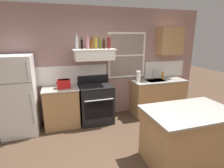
# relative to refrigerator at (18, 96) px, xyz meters

# --- Properties ---
(back_wall) EXTENTS (5.40, 0.11, 2.70)m
(back_wall) POSITION_rel_refrigerator_xyz_m (1.93, 0.39, 0.52)
(back_wall) COLOR gray
(back_wall) RESTS_ON ground_plane
(refrigerator) EXTENTS (0.70, 0.72, 1.67)m
(refrigerator) POSITION_rel_refrigerator_xyz_m (0.00, 0.00, 0.00)
(refrigerator) COLOR white
(refrigerator) RESTS_ON ground_plane
(counter_left_of_stove) EXTENTS (0.79, 0.63, 0.91)m
(counter_left_of_stove) POSITION_rel_refrigerator_xyz_m (0.85, 0.06, -0.38)
(counter_left_of_stove) COLOR tan
(counter_left_of_stove) RESTS_ON ground_plane
(toaster) EXTENTS (0.30, 0.20, 0.19)m
(toaster) POSITION_rel_refrigerator_xyz_m (0.93, 0.03, 0.18)
(toaster) COLOR red
(toaster) RESTS_ON counter_left_of_stove
(stove_range) EXTENTS (0.76, 0.69, 1.09)m
(stove_range) POSITION_rel_refrigerator_xyz_m (1.65, 0.02, -0.37)
(stove_range) COLOR black
(stove_range) RESTS_ON ground_plane
(range_hood_shelf) EXTENTS (0.96, 0.52, 0.24)m
(range_hood_shelf) POSITION_rel_refrigerator_xyz_m (1.65, 0.12, 0.79)
(range_hood_shelf) COLOR white
(bottle_clear_tall) EXTENTS (0.06, 0.06, 0.34)m
(bottle_clear_tall) POSITION_rel_refrigerator_xyz_m (1.28, 0.17, 1.05)
(bottle_clear_tall) COLOR silver
(bottle_clear_tall) RESTS_ON range_hood_shelf
(bottle_balsamic_dark) EXTENTS (0.06, 0.06, 0.25)m
(bottle_balsamic_dark) POSITION_rel_refrigerator_xyz_m (1.39, 0.18, 1.02)
(bottle_balsamic_dark) COLOR black
(bottle_balsamic_dark) RESTS_ON range_hood_shelf
(bottle_rose_pink) EXTENTS (0.07, 0.07, 0.31)m
(bottle_rose_pink) POSITION_rel_refrigerator_xyz_m (1.51, 0.07, 1.04)
(bottle_rose_pink) COLOR #C67F84
(bottle_rose_pink) RESTS_ON range_hood_shelf
(bottle_amber_wine) EXTENTS (0.07, 0.07, 0.28)m
(bottle_amber_wine) POSITION_rel_refrigerator_xyz_m (1.61, 0.13, 1.03)
(bottle_amber_wine) COLOR brown
(bottle_amber_wine) RESTS_ON range_hood_shelf
(bottle_champagne_gold_foil) EXTENTS (0.08, 0.08, 0.29)m
(bottle_champagne_gold_foil) POSITION_rel_refrigerator_xyz_m (1.71, 0.17, 1.03)
(bottle_champagne_gold_foil) COLOR #B29333
(bottle_champagne_gold_foil) RESTS_ON range_hood_shelf
(bottle_olive_oil_square) EXTENTS (0.06, 0.06, 0.27)m
(bottle_olive_oil_square) POSITION_rel_refrigerator_xyz_m (1.80, 0.13, 1.02)
(bottle_olive_oil_square) COLOR #4C601E
(bottle_olive_oil_square) RESTS_ON range_hood_shelf
(bottle_brown_stout) EXTENTS (0.06, 0.06, 0.24)m
(bottle_brown_stout) POSITION_rel_refrigerator_xyz_m (1.90, 0.15, 1.01)
(bottle_brown_stout) COLOR #381E0F
(bottle_brown_stout) RESTS_ON range_hood_shelf
(bottle_red_label_wine) EXTENTS (0.07, 0.07, 0.31)m
(bottle_red_label_wine) POSITION_rel_refrigerator_xyz_m (2.01, 0.11, 1.04)
(bottle_red_label_wine) COLOR maroon
(bottle_red_label_wine) RESTS_ON range_hood_shelf
(counter_right_with_sink) EXTENTS (1.43, 0.63, 0.91)m
(counter_right_with_sink) POSITION_rel_refrigerator_xyz_m (3.35, 0.06, -0.38)
(counter_right_with_sink) COLOR tan
(counter_right_with_sink) RESTS_ON ground_plane
(sink_faucet) EXTENTS (0.03, 0.17, 0.28)m
(sink_faucet) POSITION_rel_refrigerator_xyz_m (3.25, 0.16, 0.25)
(sink_faucet) COLOR silver
(sink_faucet) RESTS_ON counter_right_with_sink
(paper_towel_roll) EXTENTS (0.11, 0.11, 0.27)m
(paper_towel_roll) POSITION_rel_refrigerator_xyz_m (2.76, 0.06, 0.21)
(paper_towel_roll) COLOR white
(paper_towel_roll) RESTS_ON counter_right_with_sink
(dish_soap_bottle) EXTENTS (0.06, 0.06, 0.18)m
(dish_soap_bottle) POSITION_rel_refrigerator_xyz_m (3.53, 0.16, 0.17)
(dish_soap_bottle) COLOR orange
(dish_soap_bottle) RESTS_ON counter_right_with_sink
(kitchen_island) EXTENTS (1.40, 0.90, 0.91)m
(kitchen_island) POSITION_rel_refrigerator_xyz_m (2.77, -1.83, -0.38)
(kitchen_island) COLOR tan
(kitchen_island) RESTS_ON ground_plane
(upper_cabinet_right) EXTENTS (0.64, 0.32, 0.70)m
(upper_cabinet_right) POSITION_rel_refrigerator_xyz_m (3.70, 0.20, 1.07)
(upper_cabinet_right) COLOR tan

